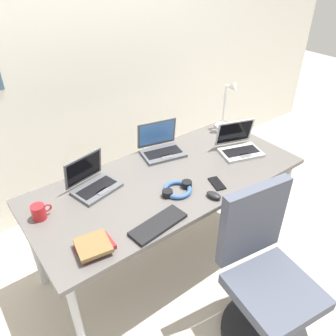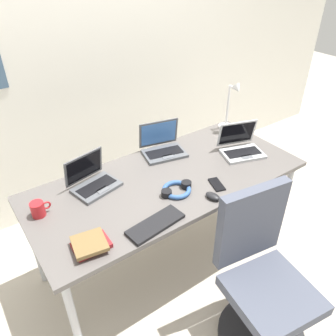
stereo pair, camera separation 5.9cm
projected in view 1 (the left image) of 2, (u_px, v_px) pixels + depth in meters
The scene contains 14 objects.
ground_plane at pixel (168, 256), 2.59m from camera, with size 12.00×12.00×0.00m, color #B7AD9E.
wall_back at pixel (81, 53), 2.59m from camera, with size 6.00×0.13×2.60m.
desk at pixel (168, 185), 2.21m from camera, with size 1.80×0.80×0.74m.
desk_lamp at pixel (228, 106), 2.65m from camera, with size 0.12×0.18×0.40m.
laptop_back_left at pixel (93, 182), 2.07m from camera, with size 0.32×0.28×0.21m.
laptop_front_left at pixel (161, 147), 2.42m from camera, with size 0.34×0.29×0.22m.
laptop_near_mouse at pixel (239, 146), 2.43m from camera, with size 0.35×0.32×0.21m.
external_keyboard at pixel (158, 225), 1.81m from camera, with size 0.33×0.12×0.02m, color black.
computer_mouse at pixel (214, 195), 2.00m from camera, with size 0.06×0.10×0.03m, color black.
cell_phone at pixel (217, 183), 2.12m from camera, with size 0.06×0.14×0.01m, color black.
headphones at pixel (177, 189), 2.05m from camera, with size 0.21×0.18×0.04m.
book_stack at pixel (94, 246), 1.66m from camera, with size 0.19×0.18×0.05m.
coffee_mug at pixel (39, 212), 1.84m from camera, with size 0.11×0.08×0.09m.
office_chair at pixel (264, 283), 1.92m from camera, with size 0.52×0.57×0.97m.
Camera 1 is at (-1.07, -1.41, 2.01)m, focal length 36.03 mm.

